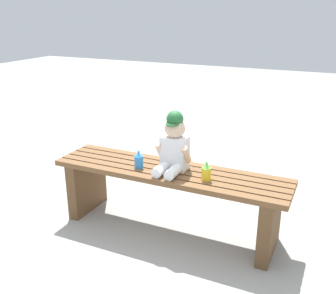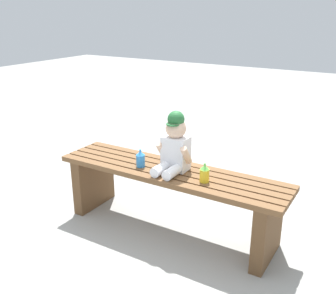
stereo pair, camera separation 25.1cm
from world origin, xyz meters
name	(u,v)px [view 1 (the left image)]	position (x,y,z in m)	size (l,w,h in m)	color
ground_plane	(169,228)	(0.00, 0.00, 0.00)	(16.00, 16.00, 0.00)	#999993
park_bench	(169,189)	(0.00, 0.00, 0.31)	(1.62, 0.39, 0.45)	brown
child_figure	(174,145)	(0.03, 0.01, 0.63)	(0.23, 0.27, 0.40)	white
sippy_cup_left	(139,160)	(-0.20, -0.06, 0.51)	(0.06, 0.06, 0.12)	#338CE5
sippy_cup_right	(206,172)	(0.28, -0.06, 0.51)	(0.06, 0.06, 0.12)	yellow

